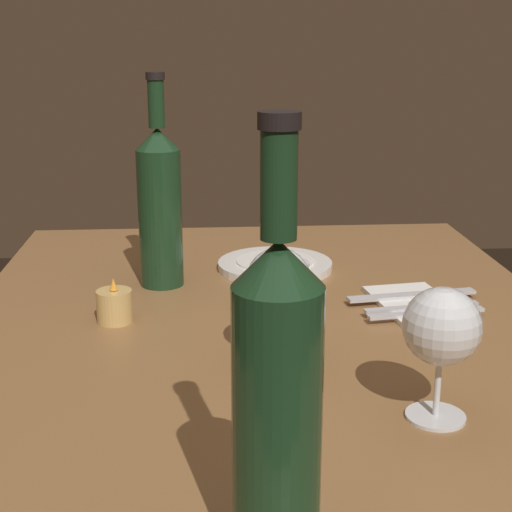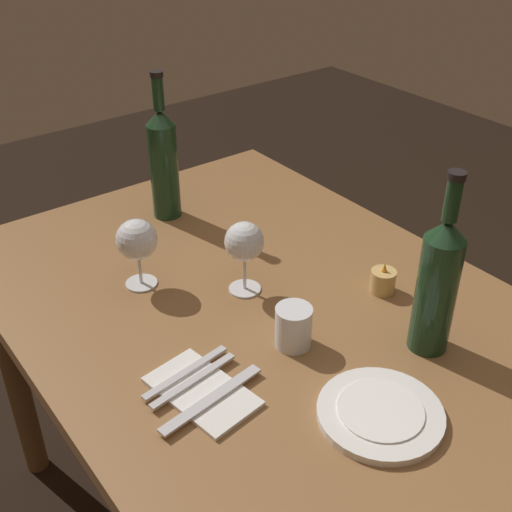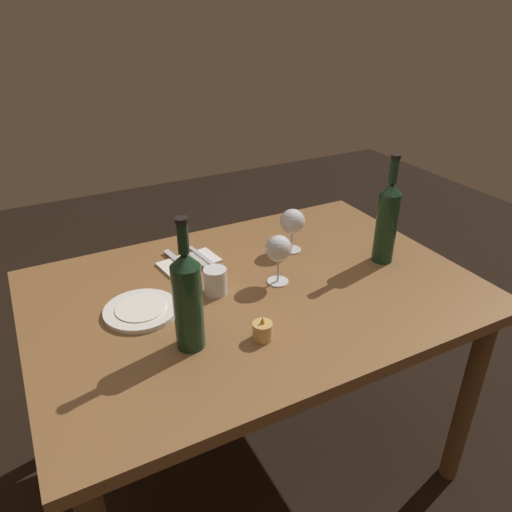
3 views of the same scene
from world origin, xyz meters
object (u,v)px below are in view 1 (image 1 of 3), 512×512
at_px(wine_bottle, 277,402).
at_px(table_knife, 412,295).
at_px(wine_glass_right, 277,283).
at_px(folded_napkin, 417,306).
at_px(fork_inner, 422,307).
at_px(fork_outer, 426,313).
at_px(wine_bottle_second, 160,204).
at_px(water_tumbler, 286,291).
at_px(wine_glass_left, 442,329).
at_px(dinner_plate, 275,265).
at_px(votive_candle, 115,307).

relative_size(wine_bottle, table_knife, 1.69).
bearing_deg(wine_glass_right, wine_bottle, 174.34).
bearing_deg(folded_napkin, wine_bottle, 154.50).
xyz_separation_m(fork_inner, fork_outer, (-0.02, 0.00, 0.00)).
distance_m(wine_bottle_second, table_knife, 0.43).
height_order(wine_glass_right, water_tumbler, wine_glass_right).
height_order(wine_glass_left, water_tumbler, wine_glass_left).
xyz_separation_m(dinner_plate, fork_outer, (-0.27, -0.20, 0.00)).
bearing_deg(table_knife, wine_bottle_second, 73.82).
relative_size(wine_bottle, wine_bottle_second, 1.02).
height_order(fork_outer, table_knife, same).
bearing_deg(wine_bottle, wine_bottle_second, 9.70).
relative_size(wine_glass_left, fork_outer, 0.83).
height_order(wine_glass_right, folded_napkin, wine_glass_right).
bearing_deg(water_tumbler, fork_inner, -95.29).
distance_m(water_tumbler, dinner_plate, 0.22).
relative_size(wine_glass_right, fork_outer, 0.86).
distance_m(wine_bottle_second, dinner_plate, 0.25).
bearing_deg(wine_bottle, wine_glass_right, -5.66).
bearing_deg(votive_candle, wine_glass_left, -129.92).
relative_size(votive_candle, dinner_plate, 0.33).
xyz_separation_m(wine_glass_right, dinner_plate, (0.41, -0.04, -0.10)).
xyz_separation_m(votive_candle, table_knife, (0.06, -0.46, -0.01)).
relative_size(dinner_plate, folded_napkin, 1.00).
relative_size(folded_napkin, fork_outer, 1.13).
height_order(wine_bottle, water_tumbler, wine_bottle).
distance_m(wine_bottle_second, water_tumbler, 0.27).
height_order(wine_bottle_second, dinner_plate, wine_bottle_second).
bearing_deg(dinner_plate, fork_outer, -143.36).
bearing_deg(water_tumbler, table_knife, -79.89).
height_order(water_tumbler, dinner_plate, water_tumbler).
distance_m(wine_bottle, fork_inner, 0.63).
bearing_deg(wine_bottle_second, folded_napkin, -110.10).
relative_size(wine_glass_left, fork_inner, 0.83).
relative_size(wine_glass_left, wine_bottle, 0.42).
xyz_separation_m(water_tumbler, fork_inner, (-0.02, -0.20, -0.02)).
xyz_separation_m(dinner_plate, folded_napkin, (-0.22, -0.20, -0.00)).
bearing_deg(wine_glass_left, fork_inner, -13.18).
distance_m(fork_inner, table_knife, 0.05).
distance_m(water_tumbler, fork_outer, 0.21).
distance_m(wine_bottle, table_knife, 0.67).
relative_size(votive_candle, table_knife, 0.32).
bearing_deg(votive_candle, fork_outer, -93.11).
bearing_deg(fork_outer, dinner_plate, 36.64).
bearing_deg(folded_napkin, fork_outer, 180.00).
relative_size(fork_inner, fork_outer, 1.00).
distance_m(wine_glass_left, water_tumbler, 0.37).
xyz_separation_m(wine_glass_left, water_tumbler, (0.34, 0.13, -0.07)).
height_order(votive_candle, fork_inner, votive_candle).
bearing_deg(wine_glass_left, wine_bottle, 138.98).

